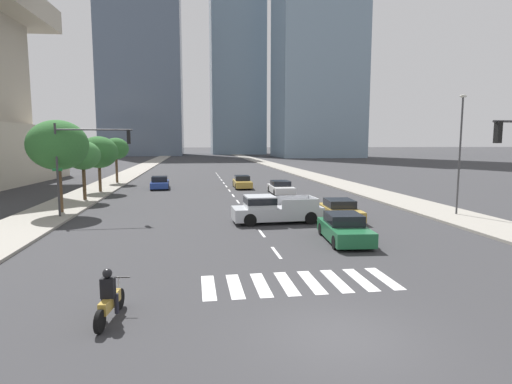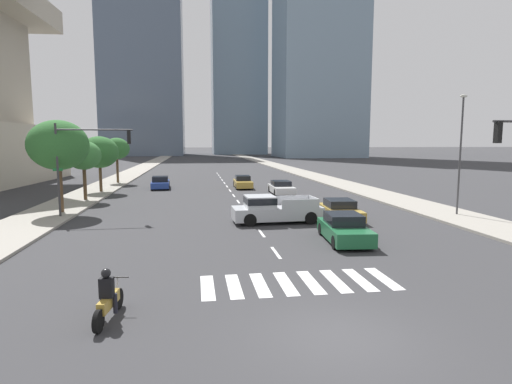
% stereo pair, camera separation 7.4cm
% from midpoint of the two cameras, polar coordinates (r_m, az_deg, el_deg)
% --- Properties ---
extents(ground_plane, '(800.00, 800.00, 0.00)m').
position_cam_midpoint_polar(ground_plane, '(11.15, 11.58, -19.14)').
color(ground_plane, '#333335').
extents(sidewalk_east, '(4.00, 260.00, 0.15)m').
position_cam_midpoint_polar(sidewalk_east, '(43.12, 14.62, 0.28)').
color(sidewalk_east, gray).
rests_on(sidewalk_east, ground).
extents(sidewalk_west, '(4.00, 260.00, 0.15)m').
position_cam_midpoint_polar(sidewalk_west, '(40.87, -22.30, -0.36)').
color(sidewalk_west, gray).
rests_on(sidewalk_west, ground).
extents(crosswalk_near, '(6.75, 2.45, 0.01)m').
position_cam_midpoint_polar(crosswalk_near, '(14.75, 6.03, -12.40)').
color(crosswalk_near, silver).
rests_on(crosswalk_near, ground).
extents(lane_divider_center, '(0.14, 50.00, 0.01)m').
position_cam_midpoint_polar(lane_divider_center, '(41.90, -3.58, 0.21)').
color(lane_divider_center, silver).
rests_on(lane_divider_center, ground).
extents(motorcycle_lead, '(0.70, 2.15, 1.49)m').
position_cam_midpoint_polar(motorcycle_lead, '(12.32, -19.64, -13.88)').
color(motorcycle_lead, black).
rests_on(motorcycle_lead, ground).
extents(pickup_truck, '(5.48, 2.20, 1.67)m').
position_cam_midpoint_polar(pickup_truck, '(25.05, 2.44, -2.44)').
color(pickup_truck, '#B7BABF').
rests_on(pickup_truck, ground).
extents(sedan_gold_0, '(2.19, 4.54, 1.25)m').
position_cam_midpoint_polar(sedan_gold_0, '(26.69, 11.68, -2.50)').
color(sedan_gold_0, '#B28E38').
rests_on(sedan_gold_0, ground).
extents(sedan_blue_1, '(2.02, 4.39, 1.31)m').
position_cam_midpoint_polar(sedan_blue_1, '(44.73, -13.08, 1.23)').
color(sedan_blue_1, navy).
rests_on(sedan_blue_1, ground).
extents(sedan_gold_2, '(1.85, 4.60, 1.31)m').
position_cam_midpoint_polar(sedan_gold_2, '(44.26, -1.80, 1.36)').
color(sedan_gold_2, '#B28E38').
rests_on(sedan_gold_2, ground).
extents(sedan_white_3, '(1.98, 4.61, 1.23)m').
position_cam_midpoint_polar(sedan_white_3, '(39.22, 3.58, 0.59)').
color(sedan_white_3, silver).
rests_on(sedan_white_3, ground).
extents(sedan_green_4, '(2.23, 4.48, 1.36)m').
position_cam_midpoint_polar(sedan_green_4, '(20.85, 12.24, -5.01)').
color(sedan_green_4, '#1E6038').
rests_on(sedan_green_4, ground).
extents(traffic_signal_far, '(5.01, 0.28, 5.92)m').
position_cam_midpoint_polar(traffic_signal_far, '(28.52, -22.47, 5.10)').
color(traffic_signal_far, '#333335').
rests_on(traffic_signal_far, sidewalk_west).
extents(street_lamp_east, '(0.50, 0.24, 7.78)m').
position_cam_midpoint_polar(street_lamp_east, '(30.01, 26.60, 5.73)').
color(street_lamp_east, '#3F3F42').
rests_on(street_lamp_east, sidewalk_east).
extents(street_tree_nearest, '(3.93, 3.93, 6.21)m').
position_cam_midpoint_polar(street_tree_nearest, '(30.70, -25.69, 5.86)').
color(street_tree_nearest, '#4C3823').
rests_on(street_tree_nearest, sidewalk_west).
extents(street_tree_second, '(2.80, 2.80, 4.87)m').
position_cam_midpoint_polar(street_tree_second, '(36.70, -22.77, 4.69)').
color(street_tree_second, '#4C3823').
rests_on(street_tree_second, sidewalk_west).
extents(street_tree_third, '(3.57, 3.57, 5.31)m').
position_cam_midpoint_polar(street_tree_third, '(42.33, -20.86, 5.17)').
color(street_tree_third, '#4C3823').
rests_on(street_tree_third, sidewalk_west).
extents(street_tree_fourth, '(2.95, 2.95, 5.27)m').
position_cam_midpoint_polar(street_tree_fourth, '(51.11, -18.73, 5.71)').
color(street_tree_fourth, '#4C3823').
rests_on(street_tree_fourth, sidewalk_west).
extents(office_tower_left_skyline, '(29.03, 29.54, 89.23)m').
position_cam_midpoint_polar(office_tower_left_skyline, '(169.07, -15.36, 18.28)').
color(office_tower_left_skyline, slate).
rests_on(office_tower_left_skyline, ground).
extents(office_tower_right_skyline, '(26.83, 23.50, 96.66)m').
position_cam_midpoint_polar(office_tower_right_skyline, '(147.02, 8.81, 23.79)').
color(office_tower_right_skyline, '#7A93A8').
rests_on(office_tower_right_skyline, ground).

